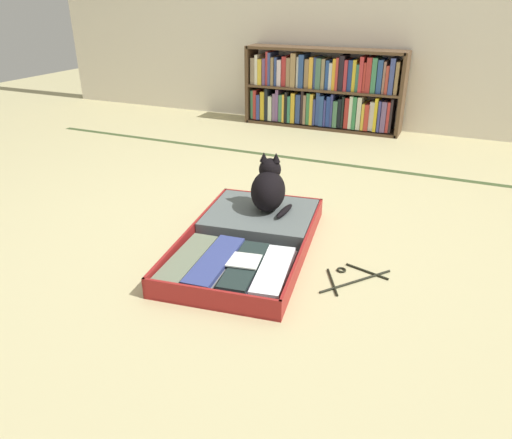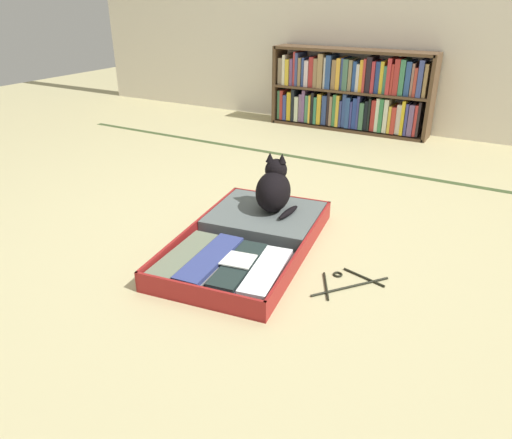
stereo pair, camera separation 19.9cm
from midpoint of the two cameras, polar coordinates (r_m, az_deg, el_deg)
name	(u,v)px [view 2 (the right image)]	position (r m, az deg, el deg)	size (l,w,h in m)	color
ground_plane	(254,240)	(2.34, 2.24, -2.55)	(10.00, 10.00, 0.00)	tan
tatami_border	(345,165)	(3.47, 12.24, 6.37)	(4.80, 0.05, 0.00)	#3A4C28
bookshelf	(350,92)	(4.36, 12.46, 14.62)	(1.40, 0.25, 0.68)	brown
open_suitcase	(250,238)	(2.28, 1.80, -2.22)	(0.69, 1.06, 0.09)	maroon
black_cat	(274,189)	(2.41, 4.54, 3.61)	(0.23, 0.27, 0.29)	black
clothes_hanger	(346,282)	(2.06, 13.45, -7.39)	(0.26, 0.29, 0.01)	black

